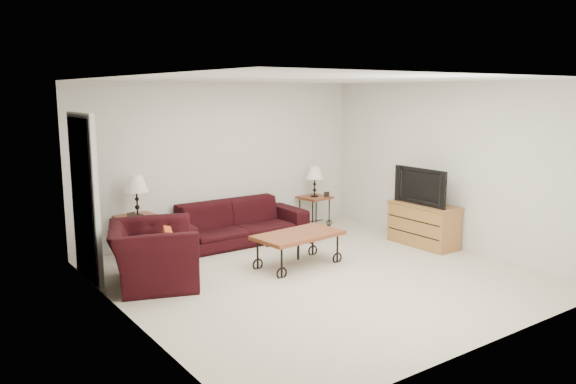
# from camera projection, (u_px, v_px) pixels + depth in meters

# --- Properties ---
(ground) EXTENTS (5.00, 5.00, 0.00)m
(ground) POSITION_uv_depth(u_px,v_px,m) (319.00, 275.00, 7.30)
(ground) COLOR beige
(ground) RESTS_ON ground
(wall_back) EXTENTS (5.00, 0.02, 2.50)m
(wall_back) POSITION_uv_depth(u_px,v_px,m) (224.00, 161.00, 9.09)
(wall_back) COLOR silver
(wall_back) RESTS_ON ground
(wall_front) EXTENTS (5.00, 0.02, 2.50)m
(wall_front) POSITION_uv_depth(u_px,v_px,m) (493.00, 215.00, 5.08)
(wall_front) COLOR silver
(wall_front) RESTS_ON ground
(wall_left) EXTENTS (0.02, 5.00, 2.50)m
(wall_left) POSITION_uv_depth(u_px,v_px,m) (126.00, 203.00, 5.66)
(wall_left) COLOR silver
(wall_left) RESTS_ON ground
(wall_right) EXTENTS (0.02, 5.00, 2.50)m
(wall_right) POSITION_uv_depth(u_px,v_px,m) (449.00, 166.00, 8.51)
(wall_right) COLOR silver
(wall_right) RESTS_ON ground
(ceiling) EXTENTS (5.00, 5.00, 0.00)m
(ceiling) POSITION_uv_depth(u_px,v_px,m) (321.00, 79.00, 6.86)
(ceiling) COLOR white
(ceiling) RESTS_ON wall_back
(doorway) EXTENTS (0.08, 0.94, 2.04)m
(doorway) POSITION_uv_depth(u_px,v_px,m) (83.00, 200.00, 7.04)
(doorway) COLOR black
(doorway) RESTS_ON ground
(sofa) EXTENTS (2.25, 0.88, 0.66)m
(sofa) POSITION_uv_depth(u_px,v_px,m) (236.00, 222.00, 8.83)
(sofa) COLOR black
(sofa) RESTS_ON ground
(side_table_left) EXTENTS (0.60, 0.60, 0.60)m
(side_table_left) POSITION_uv_depth(u_px,v_px,m) (139.00, 236.00, 8.11)
(side_table_left) COLOR brown
(side_table_left) RESTS_ON ground
(side_table_right) EXTENTS (0.54, 0.54, 0.53)m
(side_table_right) POSITION_uv_depth(u_px,v_px,m) (314.00, 211.00, 9.96)
(side_table_right) COLOR brown
(side_table_right) RESTS_ON ground
(lamp_left) EXTENTS (0.37, 0.37, 0.60)m
(lamp_left) POSITION_uv_depth(u_px,v_px,m) (137.00, 196.00, 8.01)
(lamp_left) COLOR black
(lamp_left) RESTS_ON side_table_left
(lamp_right) EXTENTS (0.34, 0.34, 0.53)m
(lamp_right) POSITION_uv_depth(u_px,v_px,m) (315.00, 182.00, 9.86)
(lamp_right) COLOR black
(lamp_right) RESTS_ON side_table_right
(photo_frame_left) EXTENTS (0.12, 0.05, 0.10)m
(photo_frame_left) POSITION_uv_depth(u_px,v_px,m) (131.00, 216.00, 7.85)
(photo_frame_left) COLOR black
(photo_frame_left) RESTS_ON side_table_left
(photo_frame_right) EXTENTS (0.11, 0.02, 0.09)m
(photo_frame_right) POSITION_uv_depth(u_px,v_px,m) (327.00, 194.00, 9.87)
(photo_frame_right) COLOR black
(photo_frame_right) RESTS_ON side_table_right
(coffee_table) EXTENTS (1.27, 0.77, 0.45)m
(coffee_table) POSITION_uv_depth(u_px,v_px,m) (298.00, 249.00, 7.68)
(coffee_table) COLOR brown
(coffee_table) RESTS_ON ground
(armchair) EXTENTS (1.35, 1.44, 0.76)m
(armchair) POSITION_uv_depth(u_px,v_px,m) (153.00, 254.00, 6.92)
(armchair) COLOR black
(armchair) RESTS_ON ground
(throw_pillow) EXTENTS (0.20, 0.35, 0.34)m
(throw_pillow) POSITION_uv_depth(u_px,v_px,m) (165.00, 242.00, 6.94)
(throw_pillow) COLOR #CC521A
(throw_pillow) RESTS_ON armchair
(tv_stand) EXTENTS (0.45, 1.09, 0.65)m
(tv_stand) POSITION_uv_depth(u_px,v_px,m) (423.00, 225.00, 8.69)
(tv_stand) COLOR #A05C3B
(tv_stand) RESTS_ON ground
(television) EXTENTS (0.13, 0.98, 0.56)m
(television) POSITION_uv_depth(u_px,v_px,m) (424.00, 186.00, 8.58)
(television) COLOR black
(television) RESTS_ON tv_stand
(backpack) EXTENTS (0.43, 0.37, 0.49)m
(backpack) POSITION_uv_depth(u_px,v_px,m) (310.00, 226.00, 8.97)
(backpack) COLOR black
(backpack) RESTS_ON ground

